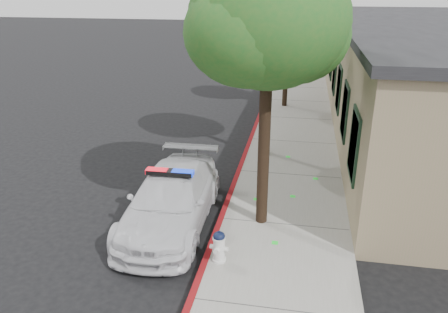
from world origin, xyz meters
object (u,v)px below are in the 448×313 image
Objects in this scene: police_car at (171,199)px; street_tree_mid at (270,29)px; street_tree_far at (289,23)px; fire_hydrant at (219,246)px; street_tree_near at (269,27)px; clapboard_building at (427,77)px.

street_tree_mid reaches higher than police_car.
police_car is 0.93× the size of street_tree_far.
police_car is 2.15m from fire_hydrant.
street_tree_mid is (1.87, 4.93, 3.60)m from police_car.
street_tree_mid is (-0.35, 4.66, -0.49)m from street_tree_near.
street_tree_mid is (0.37, 6.47, 3.77)m from fire_hydrant.
clapboard_building is 4.17× the size of street_tree_far.
street_tree_near reaches higher than street_tree_mid.
street_tree_mid reaches higher than street_tree_far.
clapboard_building is 6.21m from street_tree_far.
police_car is 0.75× the size of street_tree_near.
street_tree_near is at bearing -85.72° from street_tree_mid.
police_car is 11.81m from street_tree_far.
street_tree_mid is at bearing -144.33° from clapboard_building.
street_tree_mid is at bearing 95.48° from fire_hydrant.
clapboard_building is 10.89m from street_tree_near.
street_tree_near is 10.90m from street_tree_far.
fire_hydrant is 0.13× the size of street_tree_mid.
street_tree_near is 1.23× the size of street_tree_far.
street_tree_near is at bearing -89.96° from street_tree_far.
fire_hydrant is at bearing -47.19° from police_car.
fire_hydrant is 7.49m from street_tree_mid.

